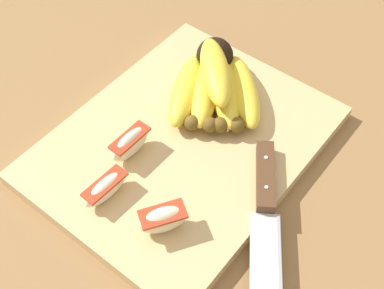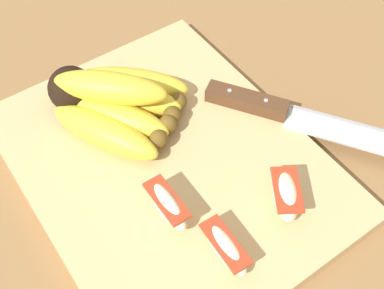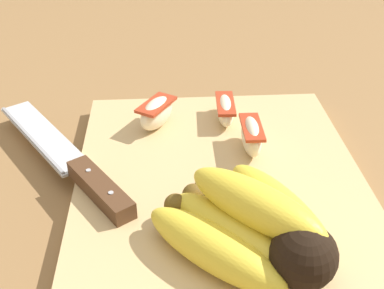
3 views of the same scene
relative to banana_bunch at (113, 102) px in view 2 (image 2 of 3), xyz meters
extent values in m
plane|color=olive|center=(-0.11, -0.02, -0.04)|extent=(6.00, 6.00, 0.00)
cube|color=tan|center=(-0.09, -0.02, -0.03)|extent=(0.38, 0.30, 0.02)
sphere|color=black|center=(0.04, 0.03, 0.00)|extent=(0.05, 0.05, 0.05)
ellipsoid|color=yellow|center=(-0.03, 0.03, -0.01)|extent=(0.14, 0.09, 0.04)
sphere|color=brown|center=(-0.07, -0.02, -0.01)|extent=(0.02, 0.02, 0.02)
ellipsoid|color=yellow|center=(-0.01, 0.01, -0.01)|extent=(0.14, 0.10, 0.04)
sphere|color=brown|center=(-0.06, -0.04, -0.01)|extent=(0.02, 0.02, 0.02)
ellipsoid|color=yellow|center=(0.00, -0.01, -0.01)|extent=(0.13, 0.12, 0.04)
sphere|color=brown|center=(-0.05, -0.05, -0.01)|extent=(0.02, 0.02, 0.02)
ellipsoid|color=yellow|center=(0.02, -0.04, -0.01)|extent=(0.12, 0.13, 0.04)
sphere|color=brown|center=(-0.04, -0.07, -0.01)|extent=(0.02, 0.02, 0.02)
ellipsoid|color=yellow|center=(0.00, 0.00, 0.02)|extent=(0.12, 0.12, 0.04)
cube|color=silver|center=(-0.19, -0.22, -0.02)|extent=(0.17, 0.13, 0.00)
cube|color=#99999E|center=(-0.19, -0.23, -0.02)|extent=(0.15, 0.10, 0.00)
cube|color=#51331E|center=(-0.08, -0.14, -0.02)|extent=(0.10, 0.07, 0.02)
cylinder|color=#B2B2B7|center=(-0.06, -0.13, -0.01)|extent=(0.01, 0.01, 0.00)
cylinder|color=#B2B2B7|center=(-0.10, -0.15, -0.01)|extent=(0.01, 0.01, 0.00)
ellipsoid|color=#F4E5C1|center=(-0.21, -0.08, -0.01)|extent=(0.06, 0.05, 0.04)
cube|color=#B2381E|center=(-0.21, -0.08, 0.01)|extent=(0.06, 0.05, 0.00)
ellipsoid|color=#F4E5C1|center=(-0.15, 0.02, -0.01)|extent=(0.06, 0.02, 0.04)
cube|color=#B2381E|center=(-0.15, 0.02, 0.01)|extent=(0.06, 0.02, 0.00)
ellipsoid|color=#F4E5C1|center=(-0.22, 0.00, -0.01)|extent=(0.07, 0.02, 0.03)
cube|color=#B2381E|center=(-0.22, 0.00, 0.00)|extent=(0.06, 0.02, 0.00)
camera|label=1|loc=(-0.43, -0.30, 0.52)|focal=49.14mm
camera|label=2|loc=(-0.37, 0.15, 0.43)|focal=46.44mm
camera|label=3|loc=(0.30, -0.07, 0.28)|focal=45.74mm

